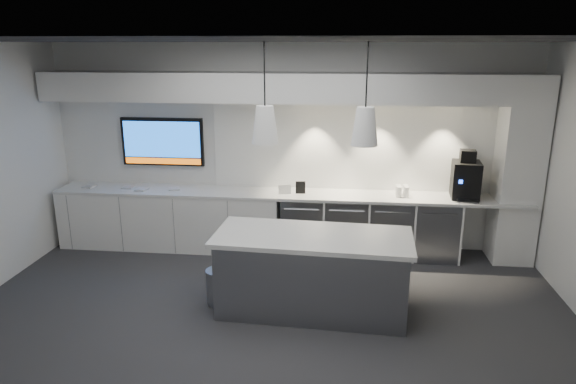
# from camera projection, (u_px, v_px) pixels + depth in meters

# --- Properties ---
(floor) EXTENTS (7.00, 7.00, 0.00)m
(floor) POSITION_uv_depth(u_px,v_px,m) (264.00, 326.00, 5.60)
(floor) COLOR #313033
(floor) RESTS_ON ground
(ceiling) EXTENTS (7.00, 7.00, 0.00)m
(ceiling) POSITION_uv_depth(u_px,v_px,m) (260.00, 41.00, 4.78)
(ceiling) COLOR black
(ceiling) RESTS_ON wall_back
(wall_back) EXTENTS (7.00, 0.00, 7.00)m
(wall_back) POSITION_uv_depth(u_px,v_px,m) (288.00, 148.00, 7.58)
(wall_back) COLOR white
(wall_back) RESTS_ON floor
(wall_front) EXTENTS (7.00, 0.00, 7.00)m
(wall_front) POSITION_uv_depth(u_px,v_px,m) (191.00, 323.00, 2.80)
(wall_front) COLOR white
(wall_front) RESTS_ON floor
(back_counter) EXTENTS (6.80, 0.65, 0.04)m
(back_counter) POSITION_uv_depth(u_px,v_px,m) (286.00, 194.00, 7.44)
(back_counter) COLOR silver
(back_counter) RESTS_ON left_base_cabinets
(left_base_cabinets) EXTENTS (3.30, 0.63, 0.86)m
(left_base_cabinets) POSITION_uv_depth(u_px,v_px,m) (171.00, 219.00, 7.75)
(left_base_cabinets) COLOR white
(left_base_cabinets) RESTS_ON floor
(fridge_unit_a) EXTENTS (0.60, 0.61, 0.85)m
(fridge_unit_a) POSITION_uv_depth(u_px,v_px,m) (303.00, 224.00, 7.54)
(fridge_unit_a) COLOR gray
(fridge_unit_a) RESTS_ON floor
(fridge_unit_b) EXTENTS (0.60, 0.61, 0.85)m
(fridge_unit_b) POSITION_uv_depth(u_px,v_px,m) (346.00, 226.00, 7.47)
(fridge_unit_b) COLOR gray
(fridge_unit_b) RESTS_ON floor
(fridge_unit_c) EXTENTS (0.60, 0.61, 0.85)m
(fridge_unit_c) POSITION_uv_depth(u_px,v_px,m) (390.00, 227.00, 7.41)
(fridge_unit_c) COLOR gray
(fridge_unit_c) RESTS_ON floor
(fridge_unit_d) EXTENTS (0.60, 0.61, 0.85)m
(fridge_unit_d) POSITION_uv_depth(u_px,v_px,m) (434.00, 229.00, 7.34)
(fridge_unit_d) COLOR gray
(fridge_unit_d) RESTS_ON floor
(backsplash) EXTENTS (4.60, 0.03, 1.30)m
(backsplash) POSITION_uv_depth(u_px,v_px,m) (371.00, 146.00, 7.42)
(backsplash) COLOR white
(backsplash) RESTS_ON wall_back
(soffit) EXTENTS (6.90, 0.60, 0.40)m
(soffit) POSITION_uv_depth(u_px,v_px,m) (286.00, 87.00, 7.04)
(soffit) COLOR white
(soffit) RESTS_ON wall_back
(column) EXTENTS (0.55, 0.55, 2.60)m
(column) POSITION_uv_depth(u_px,v_px,m) (518.00, 171.00, 7.02)
(column) COLOR white
(column) RESTS_ON floor
(wall_tv) EXTENTS (1.25, 0.07, 0.72)m
(wall_tv) POSITION_uv_depth(u_px,v_px,m) (163.00, 142.00, 7.71)
(wall_tv) COLOR black
(wall_tv) RESTS_ON wall_back
(island) EXTENTS (2.24, 1.06, 0.93)m
(island) POSITION_uv_depth(u_px,v_px,m) (312.00, 273.00, 5.82)
(island) COLOR gray
(island) RESTS_ON floor
(bin) EXTENTS (0.36, 0.36, 0.42)m
(bin) POSITION_uv_depth(u_px,v_px,m) (219.00, 286.00, 6.06)
(bin) COLOR gray
(bin) RESTS_ON floor
(coffee_machine) EXTENTS (0.41, 0.57, 0.68)m
(coffee_machine) POSITION_uv_depth(u_px,v_px,m) (466.00, 178.00, 7.12)
(coffee_machine) COLOR black
(coffee_machine) RESTS_ON back_counter
(sign_black) EXTENTS (0.14, 0.03, 0.18)m
(sign_black) POSITION_uv_depth(u_px,v_px,m) (300.00, 187.00, 7.37)
(sign_black) COLOR black
(sign_black) RESTS_ON back_counter
(sign_white) EXTENTS (0.18, 0.07, 0.14)m
(sign_white) POSITION_uv_depth(u_px,v_px,m) (285.00, 189.00, 7.34)
(sign_white) COLOR silver
(sign_white) RESTS_ON back_counter
(cup_cluster) EXTENTS (0.18, 0.18, 0.15)m
(cup_cluster) POSITION_uv_depth(u_px,v_px,m) (402.00, 191.00, 7.23)
(cup_cluster) COLOR white
(cup_cluster) RESTS_ON back_counter
(tray_a) EXTENTS (0.19, 0.19, 0.02)m
(tray_a) POSITION_uv_depth(u_px,v_px,m) (89.00, 187.00, 7.71)
(tray_a) COLOR #BBBBBB
(tray_a) RESTS_ON back_counter
(tray_b) EXTENTS (0.17, 0.17, 0.02)m
(tray_b) POSITION_uv_depth(u_px,v_px,m) (128.00, 187.00, 7.66)
(tray_b) COLOR #BBBBBB
(tray_b) RESTS_ON back_counter
(tray_c) EXTENTS (0.19, 0.19, 0.02)m
(tray_c) POSITION_uv_depth(u_px,v_px,m) (142.00, 189.00, 7.56)
(tray_c) COLOR #BBBBBB
(tray_c) RESTS_ON back_counter
(tray_d) EXTENTS (0.20, 0.20, 0.02)m
(tray_d) POSITION_uv_depth(u_px,v_px,m) (174.00, 189.00, 7.59)
(tray_d) COLOR #BBBBBB
(tray_d) RESTS_ON back_counter
(pendant_left) EXTENTS (0.28, 0.28, 1.10)m
(pendant_left) POSITION_uv_depth(u_px,v_px,m) (265.00, 124.00, 5.41)
(pendant_left) COLOR white
(pendant_left) RESTS_ON ceiling
(pendant_right) EXTENTS (0.28, 0.28, 1.10)m
(pendant_right) POSITION_uv_depth(u_px,v_px,m) (365.00, 126.00, 5.30)
(pendant_right) COLOR white
(pendant_right) RESTS_ON ceiling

